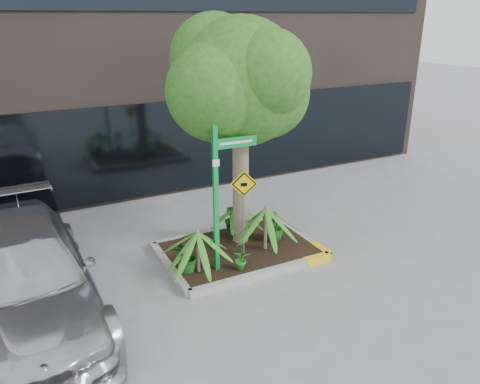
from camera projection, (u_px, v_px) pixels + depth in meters
name	position (u px, v px, depth m)	size (l,w,h in m)	color
ground	(237.00, 262.00, 9.90)	(80.00, 80.00, 0.00)	gray
planter	(241.00, 250.00, 10.19)	(3.35, 2.36, 0.15)	#9E9E99
tree	(240.00, 82.00, 9.32)	(3.32, 2.95, 4.98)	gray
palm_front	(266.00, 209.00, 9.82)	(1.13, 1.13, 1.25)	gray
palm_left	(197.00, 232.00, 8.96)	(1.02, 1.02, 1.13)	gray
palm_back	(234.00, 208.00, 10.57)	(0.80, 0.80, 0.89)	gray
parked_car	(21.00, 278.00, 7.77)	(2.23, 5.50, 1.59)	#BAB9BF
shrub_a	(187.00, 255.00, 9.15)	(0.61, 0.61, 0.68)	#1D5A19
shrub_b	(275.00, 225.00, 10.39)	(0.41, 0.41, 0.74)	#1D5D1C
shrub_c	(241.00, 253.00, 9.17)	(0.38, 0.38, 0.73)	#227022
shrub_d	(233.00, 219.00, 10.72)	(0.41, 0.41, 0.74)	#1A591F
street_sign_post	(217.00, 185.00, 8.79)	(0.91, 0.90, 3.08)	#0D993F
cattle_sign	(244.00, 198.00, 9.55)	(0.52, 0.24, 1.83)	slate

